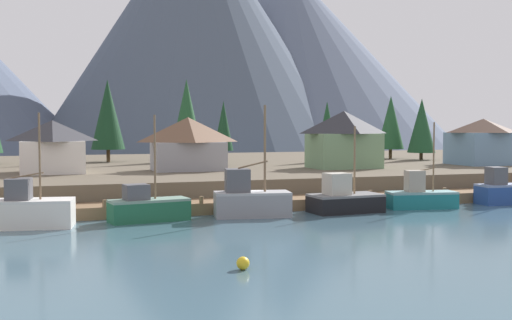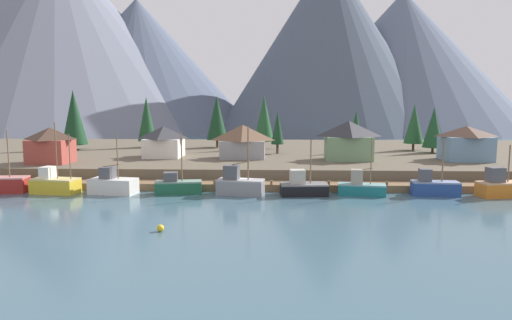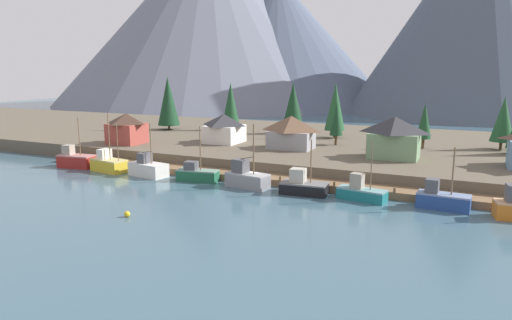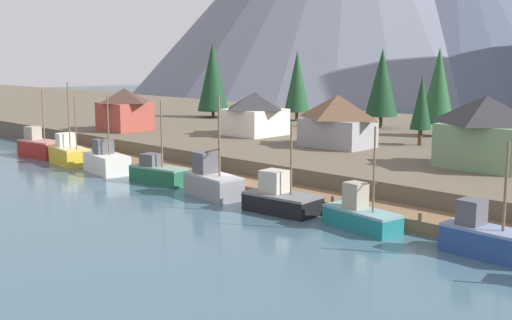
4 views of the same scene
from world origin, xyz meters
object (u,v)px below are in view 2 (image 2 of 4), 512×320
Objects in this scene: fishing_boat_green at (178,186)px; house_grey at (243,141)px; conifer_far_left at (434,127)px; fishing_boat_teal at (361,187)px; house_red at (50,145)px; fishing_boat_orange at (501,187)px; conifer_mid_left at (278,128)px; fishing_boat_yellow at (55,184)px; house_white at (164,141)px; fishing_boat_red at (2,183)px; conifer_back_left at (264,118)px; fishing_boat_black at (303,187)px; conifer_mid_right at (217,118)px; conifer_back_right at (147,119)px; fishing_boat_grey at (239,184)px; conifer_near_left at (414,124)px; channel_buoy at (160,228)px; conifer_near_right at (74,117)px; fishing_boat_white at (113,184)px; house_blue at (466,143)px; house_green at (348,140)px; fishing_boat_blue at (434,187)px; conifer_centre at (356,127)px.

house_grey is (7.57, 19.93, 4.47)m from fishing_boat_green.
house_grey is at bearing -164.05° from conifer_far_left.
fishing_boat_teal is 50.17m from house_red.
conifer_mid_left is (-29.46, 27.91, 6.13)m from fishing_boat_orange.
fishing_boat_yellow is 1.39× the size of house_white.
fishing_boat_red is 24.46m from fishing_boat_green.
fishing_boat_orange is at bearing -48.83° from conifer_back_left.
fishing_boat_red is at bearing 175.53° from fishing_boat_black.
conifer_back_right is (-15.52, -0.50, -0.27)m from conifer_mid_right.
fishing_boat_grey is (8.47, -0.18, 0.30)m from fishing_boat_green.
conifer_near_left is (34.55, 15.15, 2.43)m from house_grey.
channel_buoy is at bearing -50.00° from house_red.
conifer_near_right is (-36.44, 13.61, 3.75)m from house_grey.
house_grey is at bearing 82.12° from channel_buoy.
fishing_boat_red is at bearing -82.54° from conifer_near_right.
house_red is 0.80× the size of conifer_mid_left.
conifer_mid_left reaches higher than fishing_boat_green.
conifer_back_right reaches higher than fishing_boat_yellow.
fishing_boat_white is 58.34m from house_blue.
house_green is at bearing 6.83° from house_red.
conifer_near_right is (-45.95, 33.78, 8.20)m from fishing_boat_black.
house_blue is 0.83× the size of conifer_near_left.
fishing_boat_teal is at bearing -175.05° from fishing_boat_blue.
house_red is at bearing -151.43° from house_white.
conifer_centre is at bearing 60.95° from channel_buoy.
conifer_far_left reaches higher than fishing_boat_grey.
fishing_boat_blue is at bearing -52.67° from conifer_mid_left.
house_grey is 1.01× the size of conifer_mid_left.
house_blue is at bearing 35.63° from fishing_boat_grey.
house_red reaches higher than fishing_boat_blue.
conifer_mid_left is at bearing 54.61° from fishing_boat_green.
fishing_boat_grey is 1.34× the size of fishing_boat_orange.
fishing_boat_red is at bearing -152.10° from conifer_near_left.
house_green is at bearing -5.60° from house_grey.
conifer_centre is (15.52, 2.54, 0.12)m from conifer_mid_left.
fishing_boat_grey is 16.47m from fishing_boat_teal.
conifer_near_left is (50.99, 35.45, 6.73)m from fishing_boat_white.
fishing_boat_teal is (41.94, 0.33, -0.22)m from fishing_boat_yellow.
conifer_far_left reaches higher than fishing_boat_orange.
fishing_boat_yellow is at bearing -175.89° from fishing_boat_blue.
fishing_boat_grey is 1.18× the size of fishing_boat_teal.
fishing_boat_grey reaches higher than house_green.
conifer_near_right is (-72.13, 33.79, 7.97)m from fishing_boat_orange.
conifer_mid_left is at bearing 88.23° from fishing_boat_grey.
fishing_boat_red is at bearing -170.96° from fishing_boat_grey.
conifer_far_left is (-1.55, 11.87, 2.00)m from house_blue.
fishing_boat_yellow is 25.48m from fishing_boat_grey.
house_grey is 0.74× the size of conifer_back_right.
fishing_boat_orange is 0.84× the size of house_grey.
conifer_centre is at bearing -3.28° from conifer_near_right.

